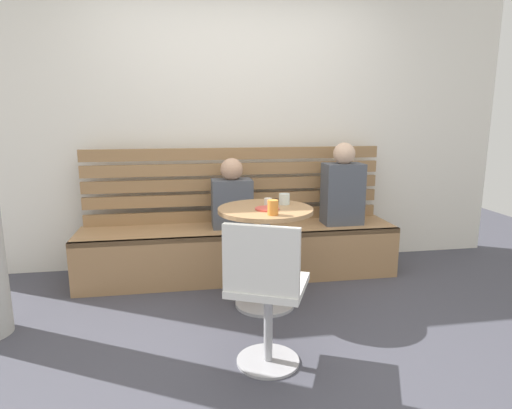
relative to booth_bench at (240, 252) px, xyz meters
name	(u,v)px	position (x,y,z in m)	size (l,w,h in m)	color
ground	(265,346)	(0.00, -1.20, -0.22)	(8.00, 8.00, 0.00)	#42424C
back_wall	(232,108)	(0.00, 0.44, 1.23)	(5.20, 0.10, 2.90)	white
booth_bench	(240,252)	(0.00, 0.00, 0.00)	(2.70, 0.52, 0.44)	#A87C51
booth_backrest	(236,184)	(0.00, 0.24, 0.56)	(2.65, 0.04, 0.66)	#9A7249
cafe_table	(265,238)	(0.11, -0.62, 0.30)	(0.68, 0.68, 0.74)	#ADADB2
white_chair	(266,290)	(-0.04, -1.43, 0.24)	(0.53, 0.53, 0.85)	#ADADB2
person_adult	(343,188)	(0.92, -0.01, 0.54)	(0.34, 0.22, 0.72)	#4C515B
person_child_left	(232,197)	(-0.06, 0.04, 0.48)	(0.34, 0.22, 0.59)	#4C515B
cup_tumbler_orange	(273,208)	(0.12, -0.84, 0.57)	(0.07, 0.07, 0.10)	orange
cup_glass_short	(284,199)	(0.27, -0.52, 0.56)	(0.08, 0.08, 0.08)	silver
cup_espresso_small	(268,202)	(0.14, -0.54, 0.55)	(0.06, 0.06, 0.06)	silver
plate_small	(267,209)	(0.11, -0.68, 0.52)	(0.17, 0.17, 0.01)	#DB4C42
phone_on_table	(279,200)	(0.26, -0.39, 0.52)	(0.07, 0.14, 0.01)	black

